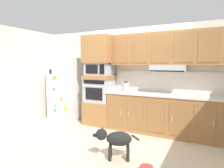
% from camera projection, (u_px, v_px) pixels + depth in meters
% --- Properties ---
extents(ground_plane, '(9.60, 9.60, 0.00)m').
position_uv_depth(ground_plane, '(119.00, 139.00, 4.20)').
color(ground_plane, beige).
extents(back_kitchen_wall, '(6.20, 0.12, 2.50)m').
position_uv_depth(back_kitchen_wall, '(137.00, 77.00, 5.06)').
color(back_kitchen_wall, beige).
rests_on(back_kitchen_wall, ground).
extents(side_panel_left, '(0.12, 7.10, 2.50)m').
position_uv_depth(side_panel_left, '(26.00, 77.00, 5.35)').
color(side_panel_left, beige).
rests_on(side_panel_left, ground).
extents(refrigerator, '(0.76, 0.73, 1.76)m').
position_uv_depth(refrigerator, '(65.00, 89.00, 5.63)').
color(refrigerator, white).
rests_on(refrigerator, ground).
extents(oven_base_cabinet, '(0.74, 0.62, 0.60)m').
position_uv_depth(oven_base_cabinet, '(100.00, 113.00, 5.25)').
color(oven_base_cabinet, '#996638').
rests_on(oven_base_cabinet, ground).
extents(built_in_oven, '(0.70, 0.62, 0.60)m').
position_uv_depth(built_in_oven, '(100.00, 90.00, 5.19)').
color(built_in_oven, '#A8AAAF').
rests_on(built_in_oven, oven_base_cabinet).
extents(appliance_mid_shelf, '(0.74, 0.62, 0.10)m').
position_uv_depth(appliance_mid_shelf, '(100.00, 77.00, 5.16)').
color(appliance_mid_shelf, '#996638').
rests_on(appliance_mid_shelf, built_in_oven).
extents(microwave, '(0.64, 0.54, 0.32)m').
position_uv_depth(microwave, '(100.00, 69.00, 5.13)').
color(microwave, '#A8AAAF').
rests_on(microwave, appliance_mid_shelf).
extents(appliance_upper_cabinet, '(0.74, 0.62, 0.68)m').
position_uv_depth(appliance_upper_cabinet, '(100.00, 50.00, 5.09)').
color(appliance_upper_cabinet, '#996638').
rests_on(appliance_upper_cabinet, microwave).
extents(lower_cabinet_run, '(2.89, 0.63, 0.88)m').
position_uv_depth(lower_cabinet_run, '(170.00, 115.00, 4.41)').
color(lower_cabinet_run, '#996638').
rests_on(lower_cabinet_run, ground).
extents(countertop_slab, '(2.93, 0.64, 0.04)m').
position_uv_depth(countertop_slab, '(170.00, 95.00, 4.37)').
color(countertop_slab, beige).
rests_on(countertop_slab, lower_cabinet_run).
extents(backsplash_panel, '(2.93, 0.02, 0.50)m').
position_uv_depth(backsplash_panel, '(173.00, 82.00, 4.60)').
color(backsplash_panel, silver).
rests_on(backsplash_panel, countertop_slab).
extents(upper_cabinet_with_hood, '(2.89, 0.48, 0.88)m').
position_uv_depth(upper_cabinet_with_hood, '(173.00, 50.00, 4.38)').
color(upper_cabinet_with_hood, '#996638').
rests_on(upper_cabinet_with_hood, backsplash_panel).
extents(screwdriver, '(0.14, 0.12, 0.03)m').
position_uv_depth(screwdriver, '(200.00, 96.00, 4.08)').
color(screwdriver, yellow).
rests_on(screwdriver, countertop_slab).
extents(electric_kettle, '(0.17, 0.17, 0.24)m').
position_uv_depth(electric_kettle, '(126.00, 87.00, 4.79)').
color(electric_kettle, '#A8AAAF').
rests_on(electric_kettle, countertop_slab).
extents(dog, '(0.74, 0.40, 0.53)m').
position_uv_depth(dog, '(115.00, 139.00, 3.25)').
color(dog, black).
rests_on(dog, ground).
extents(dog_food_bowl, '(0.20, 0.20, 0.06)m').
position_uv_depth(dog_food_bowl, '(146.00, 168.00, 2.93)').
color(dog_food_bowl, red).
rests_on(dog_food_bowl, ground).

